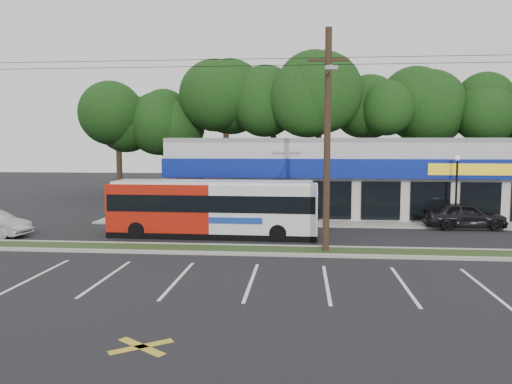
{
  "coord_description": "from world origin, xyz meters",
  "views": [
    {
      "loc": [
        1.88,
        -21.48,
        4.98
      ],
      "look_at": [
        -0.55,
        5.0,
        2.36
      ],
      "focal_mm": 35.0,
      "sensor_mm": 36.0,
      "label": 1
    }
  ],
  "objects_px": {
    "car_dark": "(464,215)",
    "pedestrian_b": "(303,216)",
    "metrobus": "(213,207)",
    "utility_pole": "(324,133)",
    "lamp_post": "(457,182)",
    "pedestrian_a": "(303,212)"
  },
  "relations": [
    {
      "from": "car_dark",
      "to": "pedestrian_b",
      "type": "xyz_separation_m",
      "value": [
        -9.34,
        -1.9,
        0.12
      ]
    },
    {
      "from": "metrobus",
      "to": "pedestrian_b",
      "type": "xyz_separation_m",
      "value": [
        4.79,
        1.82,
        -0.68
      ]
    },
    {
      "from": "pedestrian_b",
      "to": "car_dark",
      "type": "bearing_deg",
      "value": -159.15
    },
    {
      "from": "utility_pole",
      "to": "car_dark",
      "type": "bearing_deg",
      "value": 40.59
    },
    {
      "from": "utility_pole",
      "to": "car_dark",
      "type": "height_order",
      "value": "utility_pole"
    },
    {
      "from": "car_dark",
      "to": "metrobus",
      "type": "bearing_deg",
      "value": 102.43
    },
    {
      "from": "lamp_post",
      "to": "pedestrian_b",
      "type": "relative_size",
      "value": 2.36
    },
    {
      "from": "utility_pole",
      "to": "metrobus",
      "type": "xyz_separation_m",
      "value": [
        -5.62,
        3.57,
        -3.84
      ]
    },
    {
      "from": "pedestrian_b",
      "to": "pedestrian_a",
      "type": "bearing_deg",
      "value": -80.64
    },
    {
      "from": "utility_pole",
      "to": "pedestrian_b",
      "type": "bearing_deg",
      "value": 98.77
    },
    {
      "from": "lamp_post",
      "to": "pedestrian_b",
      "type": "height_order",
      "value": "lamp_post"
    },
    {
      "from": "lamp_post",
      "to": "pedestrian_a",
      "type": "xyz_separation_m",
      "value": [
        -9.0,
        -1.11,
        -1.73
      ]
    },
    {
      "from": "car_dark",
      "to": "pedestrian_b",
      "type": "distance_m",
      "value": 9.53
    },
    {
      "from": "lamp_post",
      "to": "metrobus",
      "type": "distance_m",
      "value": 14.49
    },
    {
      "from": "metrobus",
      "to": "pedestrian_a",
      "type": "xyz_separation_m",
      "value": [
        4.79,
        3.19,
        -0.64
      ]
    },
    {
      "from": "utility_pole",
      "to": "metrobus",
      "type": "bearing_deg",
      "value": 147.56
    },
    {
      "from": "utility_pole",
      "to": "pedestrian_b",
      "type": "relative_size",
      "value": 27.75
    },
    {
      "from": "metrobus",
      "to": "pedestrian_a",
      "type": "bearing_deg",
      "value": 34.92
    },
    {
      "from": "car_dark",
      "to": "pedestrian_b",
      "type": "bearing_deg",
      "value": 99.18
    },
    {
      "from": "lamp_post",
      "to": "car_dark",
      "type": "distance_m",
      "value": 2.0
    },
    {
      "from": "pedestrian_a",
      "to": "metrobus",
      "type": "bearing_deg",
      "value": 23.03
    },
    {
      "from": "metrobus",
      "to": "pedestrian_a",
      "type": "relative_size",
      "value": 5.92
    }
  ]
}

